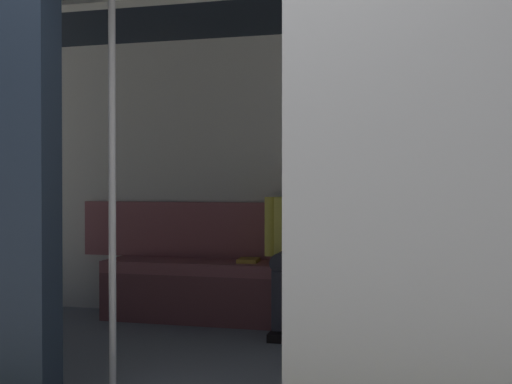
# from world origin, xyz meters

# --- Properties ---
(train_car) EXTENTS (6.40, 2.77, 2.36)m
(train_car) POSITION_xyz_m (0.07, -1.22, 1.56)
(train_car) COLOR #ADAFB5
(train_car) RESTS_ON ground_plane
(bench_seat) EXTENTS (2.82, 0.44, 0.47)m
(bench_seat) POSITION_xyz_m (0.00, -2.26, 0.36)
(bench_seat) COLOR #935156
(bench_seat) RESTS_ON ground_plane
(person_seated) EXTENTS (0.55, 0.67, 1.19)m
(person_seated) POSITION_xyz_m (-0.15, -2.20, 0.68)
(person_seated) COLOR #D8CC4C
(person_seated) RESTS_ON ground_plane
(handbag) EXTENTS (0.26, 0.15, 0.17)m
(handbag) POSITION_xyz_m (-0.57, -2.32, 0.55)
(handbag) COLOR black
(handbag) RESTS_ON bench_seat
(book) EXTENTS (0.17, 0.23, 0.03)m
(book) POSITION_xyz_m (0.27, -2.33, 0.48)
(book) COLOR gold
(book) RESTS_ON bench_seat
(grab_pole_door) EXTENTS (0.04, 0.04, 2.22)m
(grab_pole_door) POSITION_xyz_m (0.45, -0.43, 1.11)
(grab_pole_door) COLOR silver
(grab_pole_door) RESTS_ON ground_plane
(grab_pole_far) EXTENTS (0.04, 0.04, 2.22)m
(grab_pole_far) POSITION_xyz_m (-0.45, -0.57, 1.11)
(grab_pole_far) COLOR silver
(grab_pole_far) RESTS_ON ground_plane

